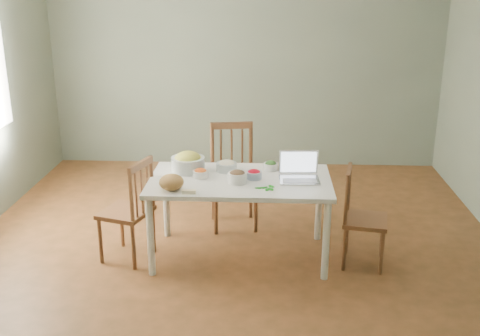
{
  "coord_description": "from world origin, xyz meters",
  "views": [
    {
      "loc": [
        0.31,
        -4.89,
        2.43
      ],
      "look_at": [
        0.07,
        -0.19,
        0.84
      ],
      "focal_mm": 43.13,
      "sensor_mm": 36.0,
      "label": 1
    }
  ],
  "objects_px": {
    "dining_table": "(240,218)",
    "bread_boule": "(171,182)",
    "bowl_squash": "(188,162)",
    "chair_far": "(234,178)",
    "chair_left": "(126,210)",
    "chair_right": "(365,218)",
    "laptop": "(300,168)"
  },
  "relations": [
    {
      "from": "chair_left",
      "to": "bowl_squash",
      "type": "bearing_deg",
      "value": 135.1
    },
    {
      "from": "bread_boule",
      "to": "dining_table",
      "type": "bearing_deg",
      "value": 27.99
    },
    {
      "from": "bowl_squash",
      "to": "laptop",
      "type": "xyz_separation_m",
      "value": [
        0.99,
        -0.21,
        0.03
      ]
    },
    {
      "from": "bowl_squash",
      "to": "laptop",
      "type": "distance_m",
      "value": 1.01
    },
    {
      "from": "dining_table",
      "to": "chair_right",
      "type": "xyz_separation_m",
      "value": [
        1.09,
        -0.09,
        0.07
      ]
    },
    {
      "from": "chair_far",
      "to": "chair_left",
      "type": "relative_size",
      "value": 1.11
    },
    {
      "from": "chair_far",
      "to": "laptop",
      "type": "height_order",
      "value": "chair_far"
    },
    {
      "from": "dining_table",
      "to": "chair_far",
      "type": "relative_size",
      "value": 1.53
    },
    {
      "from": "bowl_squash",
      "to": "bread_boule",
      "type": "bearing_deg",
      "value": -98.58
    },
    {
      "from": "chair_left",
      "to": "laptop",
      "type": "height_order",
      "value": "laptop"
    },
    {
      "from": "dining_table",
      "to": "bowl_squash",
      "type": "xyz_separation_m",
      "value": [
        -0.48,
        0.19,
        0.46
      ]
    },
    {
      "from": "chair_far",
      "to": "bread_boule",
      "type": "relative_size",
      "value": 5.03
    },
    {
      "from": "dining_table",
      "to": "laptop",
      "type": "distance_m",
      "value": 0.71
    },
    {
      "from": "chair_far",
      "to": "dining_table",
      "type": "bearing_deg",
      "value": -91.2
    },
    {
      "from": "dining_table",
      "to": "laptop",
      "type": "bearing_deg",
      "value": -2.73
    },
    {
      "from": "chair_left",
      "to": "bread_boule",
      "type": "relative_size",
      "value": 4.54
    },
    {
      "from": "chair_left",
      "to": "bread_boule",
      "type": "height_order",
      "value": "chair_left"
    },
    {
      "from": "chair_right",
      "to": "bread_boule",
      "type": "relative_size",
      "value": 4.26
    },
    {
      "from": "dining_table",
      "to": "bread_boule",
      "type": "xyz_separation_m",
      "value": [
        -0.55,
        -0.29,
        0.44
      ]
    },
    {
      "from": "chair_far",
      "to": "chair_right",
      "type": "height_order",
      "value": "chair_far"
    },
    {
      "from": "chair_right",
      "to": "bread_boule",
      "type": "xyz_separation_m",
      "value": [
        -1.64,
        -0.2,
        0.37
      ]
    },
    {
      "from": "chair_left",
      "to": "chair_right",
      "type": "bearing_deg",
      "value": 107.54
    },
    {
      "from": "chair_left",
      "to": "bread_boule",
      "type": "distance_m",
      "value": 0.6
    },
    {
      "from": "dining_table",
      "to": "bowl_squash",
      "type": "height_order",
      "value": "bowl_squash"
    },
    {
      "from": "chair_right",
      "to": "bowl_squash",
      "type": "height_order",
      "value": "bowl_squash"
    },
    {
      "from": "bread_boule",
      "to": "laptop",
      "type": "xyz_separation_m",
      "value": [
        1.06,
        0.27,
        0.05
      ]
    },
    {
      "from": "dining_table",
      "to": "chair_right",
      "type": "height_order",
      "value": "chair_right"
    },
    {
      "from": "chair_far",
      "to": "bowl_squash",
      "type": "xyz_separation_m",
      "value": [
        -0.38,
        -0.47,
        0.31
      ]
    },
    {
      "from": "dining_table",
      "to": "laptop",
      "type": "xyz_separation_m",
      "value": [
        0.51,
        -0.02,
        0.49
      ]
    },
    {
      "from": "chair_right",
      "to": "laptop",
      "type": "height_order",
      "value": "laptop"
    },
    {
      "from": "dining_table",
      "to": "bowl_squash",
      "type": "bearing_deg",
      "value": 158.67
    },
    {
      "from": "dining_table",
      "to": "laptop",
      "type": "height_order",
      "value": "laptop"
    }
  ]
}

